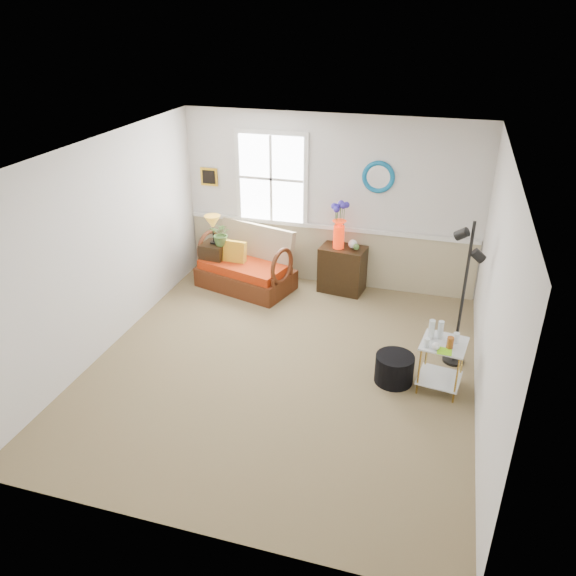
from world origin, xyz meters
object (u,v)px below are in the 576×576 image
(side_table, at_px, (441,366))
(ottoman, at_px, (394,369))
(loveseat, at_px, (245,260))
(cabinet, at_px, (342,269))
(lamp_stand, at_px, (215,263))
(floor_lamp, at_px, (463,295))

(side_table, xyz_separation_m, ottoman, (-0.51, -0.01, -0.13))
(loveseat, height_order, side_table, loveseat)
(cabinet, bearing_deg, ottoman, -56.53)
(loveseat, bearing_deg, lamp_stand, -168.00)
(floor_lamp, bearing_deg, side_table, -82.81)
(ottoman, bearing_deg, floor_lamp, 43.42)
(loveseat, distance_m, floor_lamp, 3.41)
(lamp_stand, xyz_separation_m, floor_lamp, (3.68, -1.25, 0.58))
(lamp_stand, distance_m, side_table, 3.99)
(loveseat, relative_size, cabinet, 2.00)
(cabinet, xyz_separation_m, floor_lamp, (1.71, -1.52, 0.56))
(lamp_stand, xyz_separation_m, ottoman, (3.01, -1.87, -0.16))
(cabinet, distance_m, side_table, 2.65)
(cabinet, relative_size, side_table, 1.17)
(loveseat, bearing_deg, ottoman, -20.50)
(lamp_stand, height_order, floor_lamp, floor_lamp)
(lamp_stand, distance_m, cabinet, 1.99)
(loveseat, bearing_deg, cabinet, 27.95)
(loveseat, height_order, cabinet, loveseat)
(floor_lamp, distance_m, ottoman, 1.17)
(lamp_stand, xyz_separation_m, cabinet, (1.97, 0.28, 0.02))
(side_table, bearing_deg, ottoman, -178.82)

